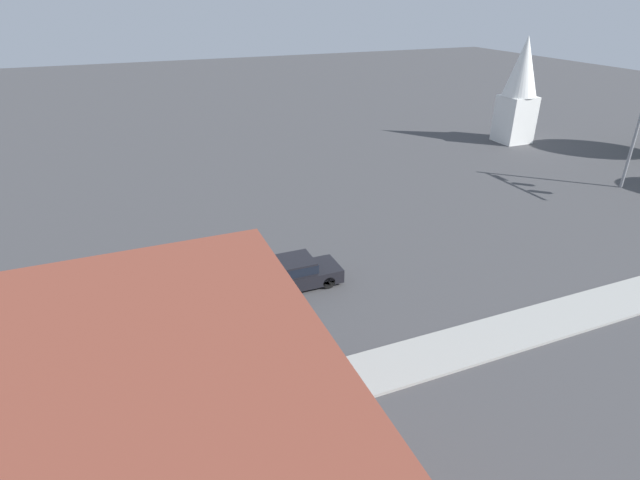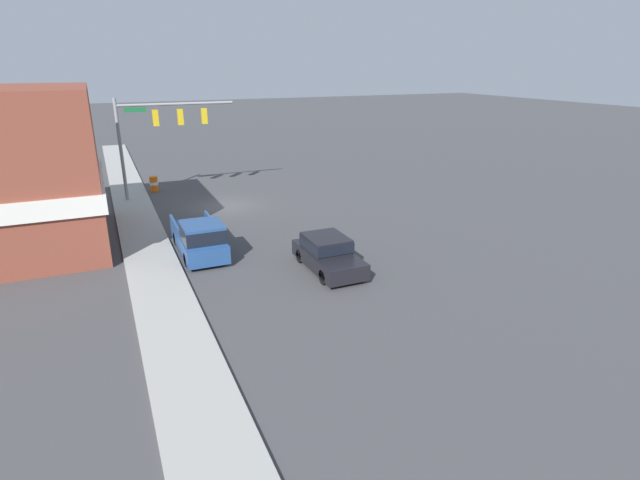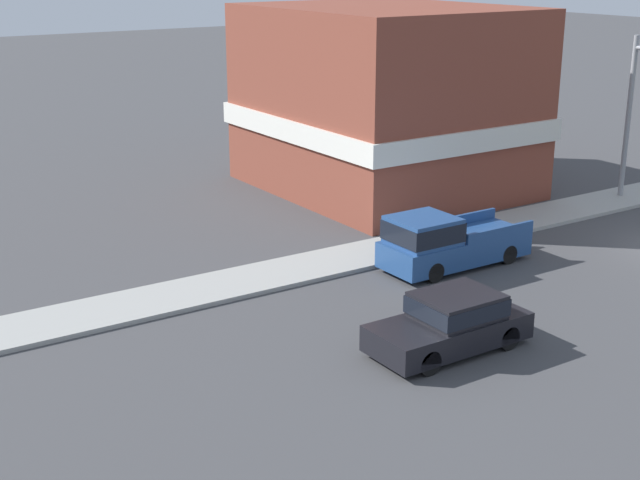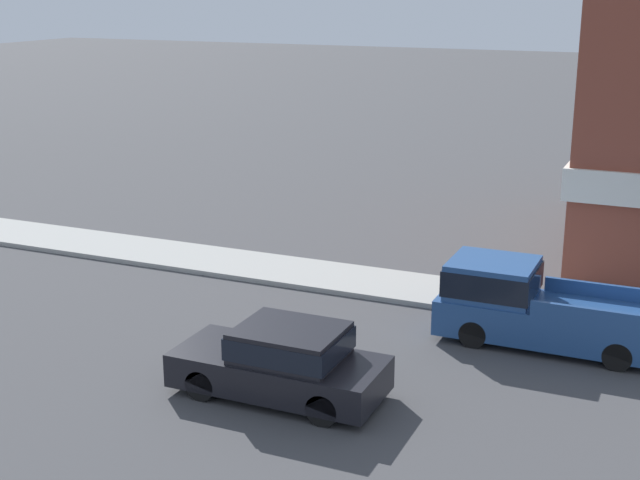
% 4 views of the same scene
% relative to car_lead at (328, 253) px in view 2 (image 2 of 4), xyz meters
% --- Properties ---
extents(ground_plane, '(200.00, 200.00, 0.00)m').
position_rel_car_lead_xyz_m(ground_plane, '(1.69, -12.46, -0.80)').
color(ground_plane, '#424244').
extents(sidewalk_curb, '(2.40, 60.00, 0.14)m').
position_rel_car_lead_xyz_m(sidewalk_curb, '(7.39, -12.46, -0.73)').
color(sidewalk_curb, '#9E9E99').
rests_on(sidewalk_curb, ground).
extents(near_signal_assembly, '(7.82, 0.49, 6.88)m').
position_rel_car_lead_xyz_m(near_signal_assembly, '(4.97, -16.37, 4.28)').
color(near_signal_assembly, gray).
rests_on(near_signal_assembly, ground).
extents(car_lead, '(1.91, 4.41, 1.54)m').
position_rel_car_lead_xyz_m(car_lead, '(0.00, 0.00, 0.00)').
color(car_lead, black).
rests_on(car_lead, ground).
extents(pickup_truck_parked, '(1.96, 5.26, 1.92)m').
position_rel_car_lead_xyz_m(pickup_truck_parked, '(5.01, -4.06, 0.14)').
color(pickup_truck_parked, black).
rests_on(pickup_truck_parked, ground).
extents(construction_barrel, '(0.60, 0.60, 1.12)m').
position_rel_car_lead_xyz_m(construction_barrel, '(5.59, -18.56, -0.23)').
color(construction_barrel, orange).
rests_on(construction_barrel, ground).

